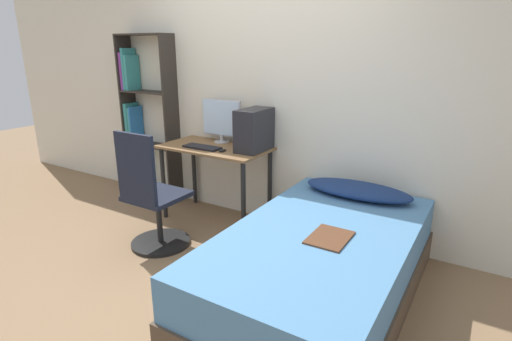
% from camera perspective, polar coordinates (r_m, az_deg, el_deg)
% --- Properties ---
extents(ground_plane, '(14.00, 14.00, 0.00)m').
position_cam_1_polar(ground_plane, '(3.22, -12.41, -15.10)').
color(ground_plane, '#846647').
extents(wall_back, '(8.00, 0.05, 2.50)m').
position_cam_1_polar(wall_back, '(3.90, 1.17, 10.59)').
color(wall_back, silver).
rests_on(wall_back, ground_plane).
extents(desk, '(1.07, 0.58, 0.77)m').
position_cam_1_polar(desk, '(3.96, -5.85, 1.67)').
color(desk, brown).
rests_on(desk, ground_plane).
extents(bookshelf, '(0.69, 0.23, 1.84)m').
position_cam_1_polar(bookshelf, '(4.82, -15.97, 6.79)').
color(bookshelf, '#2D2823').
rests_on(bookshelf, ground_plane).
extents(office_chair, '(0.52, 0.52, 1.06)m').
position_cam_1_polar(office_chair, '(3.56, -14.61, -4.68)').
color(office_chair, black).
rests_on(office_chair, ground_plane).
extents(bed, '(1.16, 2.04, 0.53)m').
position_cam_1_polar(bed, '(2.86, 9.03, -13.35)').
color(bed, '#4C3D2D').
rests_on(bed, ground_plane).
extents(pillow, '(0.88, 0.36, 0.11)m').
position_cam_1_polar(pillow, '(3.38, 14.31, -2.70)').
color(pillow, navy).
rests_on(pillow, bed).
extents(magazine, '(0.24, 0.32, 0.01)m').
position_cam_1_polar(magazine, '(2.64, 10.46, -9.40)').
color(magazine, '#56331E').
rests_on(magazine, bed).
extents(monitor, '(0.47, 0.15, 0.43)m').
position_cam_1_polar(monitor, '(4.06, -4.98, 7.27)').
color(monitor, '#B7B7BC').
rests_on(monitor, desk).
extents(keyboard, '(0.38, 0.15, 0.02)m').
position_cam_1_polar(keyboard, '(3.88, -7.70, 3.32)').
color(keyboard, black).
rests_on(keyboard, desk).
extents(pc_tower, '(0.22, 0.39, 0.39)m').
position_cam_1_polar(pc_tower, '(3.72, -0.26, 5.82)').
color(pc_tower, '#232328').
rests_on(pc_tower, desk).
extents(mouse, '(0.06, 0.09, 0.02)m').
position_cam_1_polar(mouse, '(3.74, -4.84, 2.88)').
color(mouse, black).
rests_on(mouse, desk).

